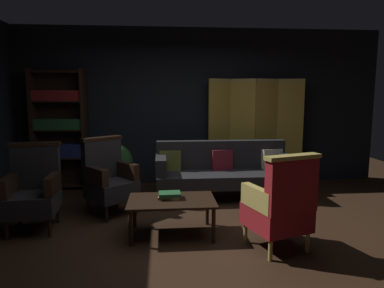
% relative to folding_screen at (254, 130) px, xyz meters
% --- Properties ---
extents(ground_plane, '(10.00, 10.00, 0.00)m').
position_rel_folding_screen_xyz_m(ground_plane, '(-1.25, -2.21, -0.99)').
color(ground_plane, black).
extents(back_wall, '(7.20, 0.10, 2.80)m').
position_rel_folding_screen_xyz_m(back_wall, '(-1.25, 0.24, 0.41)').
color(back_wall, black).
rests_on(back_wall, ground_plane).
extents(folding_screen, '(1.72, 0.27, 1.90)m').
position_rel_folding_screen_xyz_m(folding_screen, '(0.00, 0.00, 0.00)').
color(folding_screen, '#B29338').
rests_on(folding_screen, ground_plane).
extents(bookshelf, '(0.90, 0.32, 2.05)m').
position_rel_folding_screen_xyz_m(bookshelf, '(-3.40, -0.02, 0.07)').
color(bookshelf, black).
rests_on(bookshelf, ground_plane).
extents(velvet_couch, '(2.12, 0.78, 0.88)m').
position_rel_folding_screen_xyz_m(velvet_couch, '(-0.70, -0.76, -0.53)').
color(velvet_couch, black).
rests_on(velvet_couch, ground_plane).
extents(coffee_table, '(1.00, 0.64, 0.42)m').
position_rel_folding_screen_xyz_m(coffee_table, '(-1.56, -2.21, -0.61)').
color(coffee_table, black).
rests_on(coffee_table, ground_plane).
extents(armchair_gilt_accent, '(0.73, 0.73, 1.04)m').
position_rel_folding_screen_xyz_m(armchair_gilt_accent, '(-0.45, -2.72, -0.50)').
color(armchair_gilt_accent, tan).
rests_on(armchair_gilt_accent, ground_plane).
extents(armchair_wing_left, '(0.81, 0.81, 1.04)m').
position_rel_folding_screen_xyz_m(armchair_wing_left, '(-2.39, -1.38, -0.50)').
color(armchair_wing_left, black).
rests_on(armchair_wing_left, ground_plane).
extents(armchair_wing_right, '(0.63, 0.62, 1.04)m').
position_rel_folding_screen_xyz_m(armchair_wing_right, '(-3.21, -1.89, -0.50)').
color(armchair_wing_right, black).
rests_on(armchair_wing_right, ground_plane).
extents(potted_plant, '(0.55, 0.55, 0.85)m').
position_rel_folding_screen_xyz_m(potted_plant, '(-2.41, -0.52, -0.50)').
color(potted_plant, brown).
rests_on(potted_plant, ground_plane).
extents(book_tan_leather, '(0.28, 0.21, 0.03)m').
position_rel_folding_screen_xyz_m(book_tan_leather, '(-1.58, -2.17, -0.55)').
color(book_tan_leather, '#9E7A47').
rests_on(book_tan_leather, coffee_table).
extents(book_green_cloth, '(0.25, 0.20, 0.04)m').
position_rel_folding_screen_xyz_m(book_green_cloth, '(-1.58, -2.17, -0.51)').
color(book_green_cloth, '#1E4C28').
rests_on(book_green_cloth, book_tan_leather).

